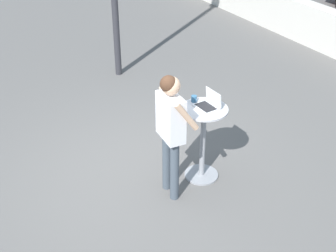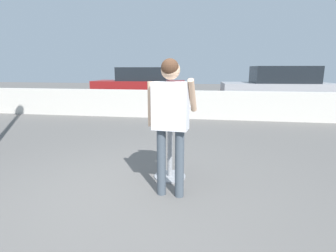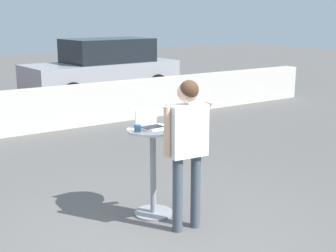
{
  "view_description": "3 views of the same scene",
  "coord_description": "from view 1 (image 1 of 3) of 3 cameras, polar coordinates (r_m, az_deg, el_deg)",
  "views": [
    {
      "loc": [
        4.49,
        -2.3,
        3.87
      ],
      "look_at": [
        0.33,
        0.18,
        0.89
      ],
      "focal_mm": 50.0,
      "sensor_mm": 36.0,
      "label": 1
    },
    {
      "loc": [
        0.95,
        -2.86,
        1.54
      ],
      "look_at": [
        0.45,
        0.24,
        0.85
      ],
      "focal_mm": 28.0,
      "sensor_mm": 36.0,
      "label": 2
    },
    {
      "loc": [
        -2.34,
        -3.71,
        2.3
      ],
      "look_at": [
        0.37,
        0.28,
        1.15
      ],
      "focal_mm": 50.0,
      "sensor_mm": 36.0,
      "label": 3
    }
  ],
  "objects": [
    {
      "name": "coffee_mug",
      "position": [
        5.91,
        3.19,
        3.34
      ],
      "size": [
        0.1,
        0.07,
        0.08
      ],
      "color": "#336084",
      "rests_on": "cafe_table"
    },
    {
      "name": "standing_person",
      "position": [
        5.46,
        0.33,
        0.46
      ],
      "size": [
        0.57,
        0.34,
        1.65
      ],
      "color": "#424C56",
      "rests_on": "ground_plane"
    },
    {
      "name": "ground_plane",
      "position": [
        6.36,
        -2.94,
        -5.94
      ],
      "size": [
        50.0,
        50.0,
        0.0
      ],
      "primitive_type": "plane",
      "color": "#5B5956"
    },
    {
      "name": "cafe_table",
      "position": [
        6.0,
        4.29,
        -1.33
      ],
      "size": [
        0.59,
        0.59,
        1.04
      ],
      "color": "gray",
      "rests_on": "ground_plane"
    },
    {
      "name": "laptop",
      "position": [
        5.79,
        4.95,
        2.71
      ],
      "size": [
        0.3,
        0.25,
        0.21
      ],
      "color": "silver",
      "rests_on": "cafe_table"
    }
  ]
}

